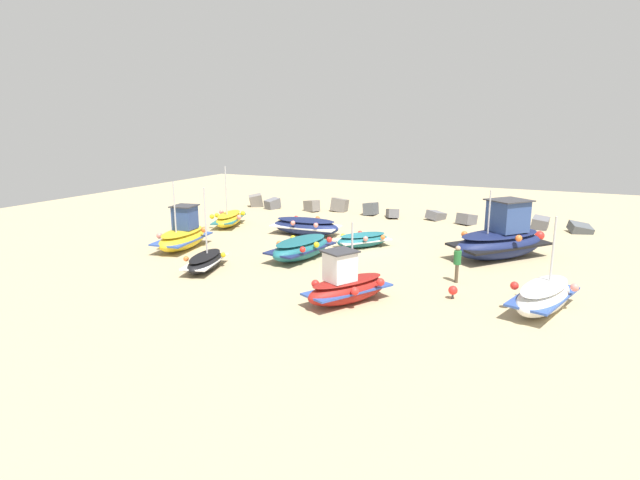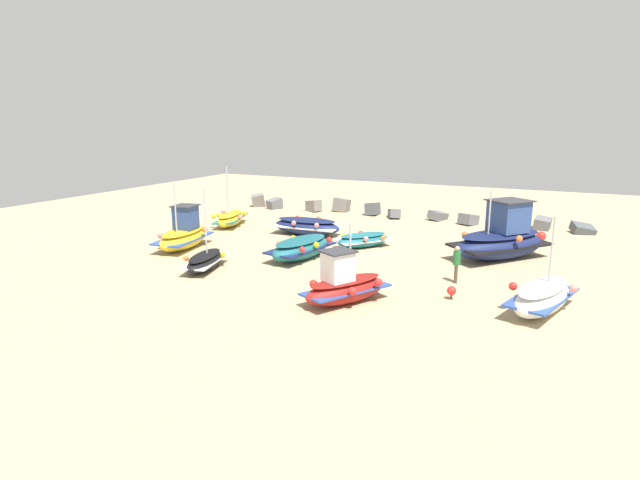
# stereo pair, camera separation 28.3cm
# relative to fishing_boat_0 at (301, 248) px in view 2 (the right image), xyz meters

# --- Properties ---
(ground_plane) EXTENTS (59.67, 59.67, 0.00)m
(ground_plane) POSITION_rel_fishing_boat_0_xyz_m (1.04, 3.75, -0.56)
(ground_plane) COLOR tan
(fishing_boat_0) EXTENTS (2.45, 4.39, 1.05)m
(fishing_boat_0) POSITION_rel_fishing_boat_0_xyz_m (0.00, 0.00, 0.00)
(fishing_boat_0) COLOR #1E6670
(fishing_boat_0) RESTS_ON ground_plane
(fishing_boat_1) EXTENTS (4.35, 2.25, 1.05)m
(fishing_boat_1) POSITION_rel_fishing_boat_0_xyz_m (-2.35, 5.20, -0.02)
(fishing_boat_1) COLOR navy
(fishing_boat_1) RESTS_ON ground_plane
(fishing_boat_2) EXTENTS (2.62, 4.10, 4.03)m
(fishing_boat_2) POSITION_rel_fishing_boat_0_xyz_m (-8.23, 5.53, -0.09)
(fishing_boat_2) COLOR gold
(fishing_boat_2) RESTS_ON ground_plane
(fishing_boat_3) EXTENTS (2.99, 3.31, 0.78)m
(fishing_boat_3) POSITION_rel_fishing_boat_0_xyz_m (1.95, 3.73, -0.16)
(fishing_boat_3) COLOR #1E6670
(fishing_boat_3) RESTS_ON ground_plane
(fishing_boat_4) EXTENTS (5.09, 5.63, 3.59)m
(fishing_boat_4) POSITION_rel_fishing_boat_0_xyz_m (9.17, 4.46, 0.43)
(fishing_boat_4) COLOR navy
(fishing_boat_4) RESTS_ON ground_plane
(fishing_boat_5) EXTENTS (2.33, 4.28, 3.79)m
(fishing_boat_5) POSITION_rel_fishing_boat_0_xyz_m (-6.87, -0.82, 0.19)
(fishing_boat_5) COLOR gold
(fishing_boat_5) RESTS_ON ground_plane
(fishing_boat_6) EXTENTS (2.97, 3.90, 3.18)m
(fishing_boat_6) POSITION_rel_fishing_boat_0_xyz_m (4.61, -5.17, 0.13)
(fishing_boat_6) COLOR maroon
(fishing_boat_6) RESTS_ON ground_plane
(fishing_boat_7) EXTENTS (2.49, 4.27, 3.50)m
(fishing_boat_7) POSITION_rel_fishing_boat_0_xyz_m (11.56, -2.90, 0.01)
(fishing_boat_7) COLOR white
(fishing_boat_7) RESTS_ON ground_plane
(fishing_boat_8) EXTENTS (2.01, 3.48, 3.87)m
(fishing_boat_8) POSITION_rel_fishing_boat_0_xyz_m (-3.18, -3.73, -0.15)
(fishing_boat_8) COLOR black
(fishing_boat_8) RESTS_ON ground_plane
(person_walking) EXTENTS (0.32, 0.32, 1.64)m
(person_walking) POSITION_rel_fishing_boat_0_xyz_m (7.96, -0.69, 0.38)
(person_walking) COLOR brown
(person_walking) RESTS_ON ground_plane
(breakwater_rocks) EXTENTS (25.24, 2.42, 1.31)m
(breakwater_rocks) POSITION_rel_fishing_boat_0_xyz_m (1.04, 13.14, -0.18)
(breakwater_rocks) COLOR slate
(breakwater_rocks) RESTS_ON ground_plane
(mooring_buoy_0) EXTENTS (0.37, 0.37, 0.54)m
(mooring_buoy_0) POSITION_rel_fishing_boat_0_xyz_m (8.26, -2.97, -0.21)
(mooring_buoy_0) COLOR #3F3F42
(mooring_buoy_0) RESTS_ON ground_plane
(mooring_buoy_1) EXTENTS (0.54, 0.54, 0.71)m
(mooring_buoy_1) POSITION_rel_fishing_boat_0_xyz_m (10.82, 8.88, -0.13)
(mooring_buoy_1) COLOR #3F3F42
(mooring_buoy_1) RESTS_ON ground_plane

